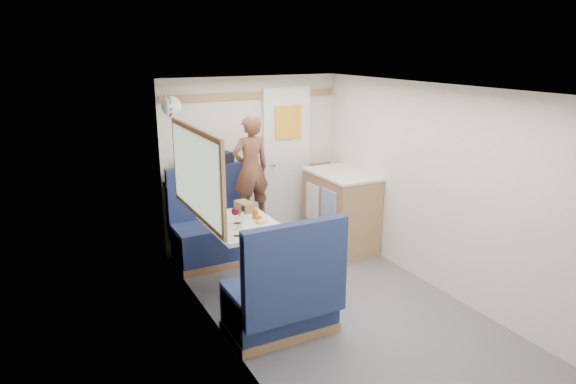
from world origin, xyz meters
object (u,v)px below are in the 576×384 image
wine_glass (235,212)px  pepper_grinder (243,211)px  beer_glass (255,214)px  duffel_bag (208,166)px  tumbler_left (238,229)px  bread_loaf (244,206)px  bench_far (214,235)px  bench_near (283,301)px  cheese_block (261,222)px  person (251,169)px  dinette_table (243,238)px  dome_light (171,106)px  tray (256,227)px  tumbler_right (241,218)px  galley_counter (340,210)px  orange_fruit (259,218)px

wine_glass → pepper_grinder: size_ratio=1.79×
beer_glass → pepper_grinder: (-0.07, 0.14, 0.00)m
duffel_bag → tumbler_left: (-0.21, -1.42, -0.26)m
wine_glass → bread_loaf: size_ratio=0.75×
bench_far → pepper_grinder: (0.09, -0.68, 0.47)m
bench_near → cheese_block: size_ratio=11.20×
cheese_block → bench_far: bearing=97.3°
bench_near → person: (0.41, 1.61, 0.74)m
dinette_table → tumbler_left: (-0.17, -0.30, 0.21)m
bread_loaf → dinette_table: bearing=-116.3°
dome_light → tray: (0.45, -1.06, -1.02)m
bench_far → bench_near: 1.73m
person → tumbler_right: person is taller
duffel_bag → beer_glass: bearing=-100.8°
dome_light → galley_counter: bearing=-9.2°
bench_far → wine_glass: bearing=-94.8°
tray → beer_glass: (0.10, 0.26, 0.04)m
duffel_bag → wine_glass: (-0.12, -1.15, -0.19)m
tray → orange_fruit: bearing=56.1°
bench_near → person: 1.82m
wine_glass → tumbler_left: wine_glass is taller
beer_glass → wine_glass: bearing=-161.4°
tumbler_left → tumbler_right: size_ratio=0.97×
bench_far → dome_light: 1.50m
galley_counter → cheese_block: size_ratio=9.82×
person → tray: size_ratio=3.37×
dome_light → cheese_block: bearing=-62.7°
bench_near → orange_fruit: (0.13, 0.77, 0.47)m
orange_fruit → tumbler_right: bearing=155.7°
cheese_block → duffel_bag: bearing=93.7°
bench_far → bread_loaf: (0.16, -0.54, 0.47)m
dome_light → wine_glass: 1.30m
tumbler_left → person: bearing=61.1°
duffel_bag → wine_glass: bearing=-112.8°
duffel_bag → cheese_block: 1.31m
dome_light → bread_loaf: (0.55, -0.53, -0.98)m
bread_loaf → beer_glass: bearing=-90.3°
pepper_grinder → tumbler_right: bearing=-117.9°
dinette_table → duffel_bag: duffel_bag is taller
bench_near → galley_counter: size_ratio=1.14×
person → cheese_block: bearing=69.1°
wine_glass → tumbler_right: (0.05, 0.00, -0.06)m
person → duffel_bag: person is taller
wine_glass → galley_counter: bearing=20.5°
dome_light → beer_glass: bearing=-55.6°
beer_glass → pepper_grinder: size_ratio=0.96×
duffel_bag → tumbler_left: size_ratio=4.83×
bench_far → duffel_bag: size_ratio=1.88×
cheese_block → tumbler_left: tumbler_left is taller
orange_fruit → tray: bearing=-123.9°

